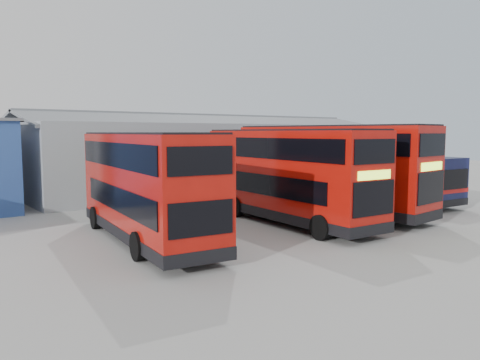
% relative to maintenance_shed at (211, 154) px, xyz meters
% --- Properties ---
extents(ground_plane, '(120.00, 120.00, 0.00)m').
position_rel_maintenance_shed_xyz_m(ground_plane, '(-8.00, -20.00, -2.60)').
color(ground_plane, gray).
rests_on(ground_plane, ground).
extents(maintenance_shed, '(30.50, 12.00, 5.89)m').
position_rel_maintenance_shed_xyz_m(maintenance_shed, '(0.00, 0.00, 0.00)').
color(maintenance_shed, '#9398A0').
rests_on(maintenance_shed, ground).
extents(double_decker_left, '(3.84, 10.60, 4.39)m').
position_rel_maintenance_shed_xyz_m(double_decker_left, '(-13.55, -15.26, -0.42)').
color(double_decker_left, '#9F0F09').
rests_on(double_decker_left, ground).
extents(double_decker_centre, '(3.41, 10.89, 4.54)m').
position_rel_maintenance_shed_xyz_m(double_decker_centre, '(-6.30, -15.81, -0.35)').
color(double_decker_centre, '#9F0F09').
rests_on(double_decker_centre, ground).
extents(double_decker_right, '(3.61, 11.44, 4.76)m').
position_rel_maintenance_shed_xyz_m(double_decker_right, '(-2.80, -15.38, -0.23)').
color(double_decker_right, '#9F0F09').
rests_on(double_decker_right, ground).
extents(single_decker_blue, '(3.64, 11.17, 2.97)m').
position_rel_maintenance_shed_xyz_m(single_decker_blue, '(3.57, -13.87, -1.13)').
color(single_decker_blue, '#0D163C').
rests_on(single_decker_blue, ground).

